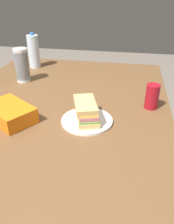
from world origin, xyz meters
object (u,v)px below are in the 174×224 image
Objects in this scene: dining_table at (47,139)px; soda_can_red at (152,96)px; sandwich at (86,111)px; water_bottle_tall at (34,51)px; chip_bag at (10,113)px; plastic_cup_stack at (22,65)px; paper_plate at (87,121)px.

dining_table is 15.35× the size of soda_can_red.
water_bottle_tall is (0.67, 0.50, 0.06)m from sandwich.
chip_bag reaches higher than dining_table.
water_bottle_tall is at bearing 6.25° from plastic_cup_stack.
chip_bag is 0.74m from water_bottle_tall.
water_bottle_tall is at bearing 24.13° from dining_table.
water_bottle_tall reaches higher than paper_plate.
water_bottle_tall is at bearing 36.77° from paper_plate.
plastic_cup_stack is at bearing 49.52° from paper_plate.
water_bottle_tall is (0.49, 0.79, 0.05)m from soda_can_red.
plastic_cup_stack is (-0.27, -0.03, -0.01)m from water_bottle_tall.
sandwich is at bearing 44.43° from paper_plate.
sandwich reaches higher than paper_plate.
paper_plate is 1.15× the size of sandwich.
sandwich is 0.83× the size of water_bottle_tall.
soda_can_red is 0.93m from water_bottle_tall.
dining_table is 0.83m from water_bottle_tall.
sandwich is 0.98× the size of plastic_cup_stack.
soda_can_red is 0.53× the size of chip_bag.
paper_plate is (0.06, -0.18, 0.08)m from dining_table.
plastic_cup_stack reaches higher than chip_bag.
chip_bag is 0.47m from plastic_cup_stack.
plastic_cup_stack reaches higher than sandwich.
soda_can_red is at bearing -121.58° from water_bottle_tall.
sandwich is at bearing -143.27° from water_bottle_tall.
paper_plate reaches higher than dining_table.
soda_can_red is 0.79m from plastic_cup_stack.
dining_table is 0.20m from paper_plate.
soda_can_red reaches higher than sandwich.
paper_plate is 0.95× the size of water_bottle_tall.
soda_can_red is 0.51× the size of water_bottle_tall.
paper_plate is 1.00× the size of chip_bag.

